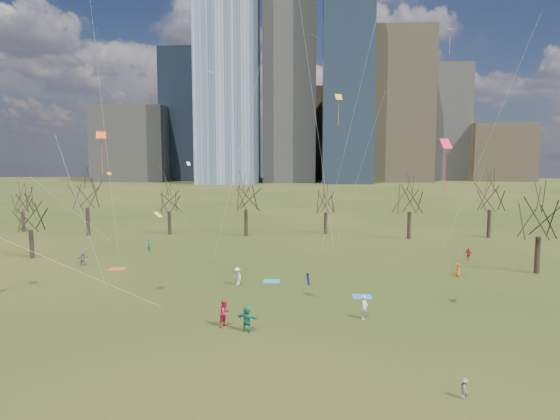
# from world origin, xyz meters

# --- Properties ---
(ground) EXTENTS (500.00, 500.00, 0.00)m
(ground) POSITION_xyz_m (0.00, 0.00, 0.00)
(ground) COLOR black
(ground) RESTS_ON ground
(downtown_skyline) EXTENTS (212.50, 78.00, 118.00)m
(downtown_skyline) POSITION_xyz_m (-2.43, 210.64, 39.01)
(downtown_skyline) COLOR slate
(downtown_skyline) RESTS_ON ground
(bare_tree_row) EXTENTS (113.04, 29.80, 9.50)m
(bare_tree_row) POSITION_xyz_m (-0.09, 37.22, 6.12)
(bare_tree_row) COLOR black
(bare_tree_row) RESTS_ON ground
(blanket_teal) EXTENTS (1.60, 1.50, 0.03)m
(blanket_teal) POSITION_xyz_m (-0.87, 12.92, 0.01)
(blanket_teal) COLOR teal
(blanket_teal) RESTS_ON ground
(blanket_navy) EXTENTS (1.60, 1.50, 0.03)m
(blanket_navy) POSITION_xyz_m (7.30, 8.12, 0.01)
(blanket_navy) COLOR blue
(blanket_navy) RESTS_ON ground
(blanket_crimson) EXTENTS (1.60, 1.50, 0.03)m
(blanket_crimson) POSITION_xyz_m (-17.72, 17.07, 0.01)
(blanket_crimson) COLOR #B74424
(blanket_crimson) RESTS_ON ground
(person_1) EXTENTS (0.72, 0.76, 1.75)m
(person_1) POSITION_xyz_m (6.90, 2.24, 0.88)
(person_1) COLOR silver
(person_1) RESTS_ON ground
(person_2) EXTENTS (1.10, 1.17, 1.92)m
(person_2) POSITION_xyz_m (-3.07, -0.08, 0.96)
(person_2) COLOR red
(person_2) RESTS_ON ground
(person_3) EXTENTS (0.47, 0.71, 1.03)m
(person_3) POSITION_xyz_m (10.59, -9.70, 0.51)
(person_3) COLOR slate
(person_3) RESTS_ON ground
(person_5) EXTENTS (1.77, 1.06, 1.82)m
(person_5) POSITION_xyz_m (-1.39, -1.00, 0.91)
(person_5) COLOR #1A7860
(person_5) RESTS_ON ground
(person_8) EXTENTS (0.54, 0.63, 1.15)m
(person_8) POSITION_xyz_m (2.58, 11.78, 0.57)
(person_8) COLOR #2B249E
(person_8) RESTS_ON ground
(person_9) EXTENTS (1.16, 1.21, 1.65)m
(person_9) POSITION_xyz_m (-3.93, 11.35, 0.83)
(person_9) COLOR silver
(person_9) RESTS_ON ground
(person_10) EXTENTS (0.92, 0.57, 1.47)m
(person_10) POSITION_xyz_m (20.96, 24.04, 0.73)
(person_10) COLOR #AF191E
(person_10) RESTS_ON ground
(person_11) EXTENTS (1.51, 1.35, 1.66)m
(person_11) POSITION_xyz_m (-22.17, 18.48, 0.83)
(person_11) COLOR slate
(person_11) RESTS_ON ground
(person_12) EXTENTS (0.56, 0.74, 1.36)m
(person_12) POSITION_xyz_m (17.57, 16.08, 0.68)
(person_12) COLOR orange
(person_12) RESTS_ON ground
(person_13) EXTENTS (0.68, 0.66, 1.58)m
(person_13) POSITION_xyz_m (-17.58, 27.05, 0.79)
(person_13) COLOR #19745E
(person_13) RESTS_ON ground
(kites_airborne) EXTENTS (59.39, 47.40, 36.13)m
(kites_airborne) POSITION_xyz_m (-0.13, 13.19, 13.59)
(kites_airborne) COLOR #F75014
(kites_airborne) RESTS_ON ground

